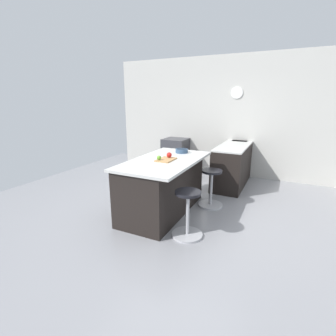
{
  "coord_description": "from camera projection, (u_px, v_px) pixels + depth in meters",
  "views": [
    {
      "loc": [
        3.44,
        1.6,
        1.87
      ],
      "look_at": [
        -0.09,
        -0.11,
        0.78
      ],
      "focal_mm": 26.51,
      "sensor_mm": 36.0,
      "label": 1
    }
  ],
  "objects": [
    {
      "name": "cutting_board",
      "position": [
        166.0,
        160.0,
        4.0
      ],
      "size": [
        0.36,
        0.24,
        0.02
      ],
      "primitive_type": "cube",
      "color": "tan",
      "rests_on": "kitchen_island"
    },
    {
      "name": "oven_range",
      "position": [
        176.0,
        155.0,
        6.63
      ],
      "size": [
        0.6,
        0.61,
        0.87
      ],
      "color": "#38383D",
      "rests_on": "ground_plane"
    },
    {
      "name": "apple_green",
      "position": [
        159.0,
        158.0,
        3.93
      ],
      "size": [
        0.07,
        0.07,
        0.07
      ],
      "primitive_type": "sphere",
      "color": "#609E2D",
      "rests_on": "cutting_board"
    },
    {
      "name": "stool_by_window",
      "position": [
        211.0,
        189.0,
        4.44
      ],
      "size": [
        0.44,
        0.44,
        0.67
      ],
      "color": "#B7B7BC",
      "rests_on": "ground_plane"
    },
    {
      "name": "kitchen_island",
      "position": [
        163.0,
        185.0,
        4.19
      ],
      "size": [
        1.83,
        1.0,
        0.92
      ],
      "color": "black",
      "rests_on": "ground_plane"
    },
    {
      "name": "ground_plane",
      "position": [
        172.0,
        215.0,
        4.15
      ],
      "size": [
        7.37,
        7.37,
        0.0
      ],
      "primitive_type": "plane",
      "color": "gray"
    },
    {
      "name": "stool_middle",
      "position": [
        187.0,
        215.0,
        3.44
      ],
      "size": [
        0.44,
        0.44,
        0.67
      ],
      "color": "#B7B7BC",
      "rests_on": "ground_plane"
    },
    {
      "name": "fruit_bowl",
      "position": [
        182.0,
        151.0,
        4.55
      ],
      "size": [
        0.23,
        0.23,
        0.07
      ],
      "color": "#334C6B",
      "rests_on": "kitchen_island"
    },
    {
      "name": "sink_cabinet",
      "position": [
        237.0,
        160.0,
        5.95
      ],
      "size": [
        2.52,
        0.6,
        1.18
      ],
      "color": "black",
      "rests_on": "ground_plane"
    },
    {
      "name": "apple_red",
      "position": [
        169.0,
        155.0,
        4.09
      ],
      "size": [
        0.09,
        0.09,
        0.09
      ],
      "primitive_type": "sphere",
      "color": "red",
      "rests_on": "cutting_board"
    },
    {
      "name": "interior_partition_left",
      "position": [
        220.0,
        117.0,
        6.22
      ],
      "size": [
        0.15,
        5.63,
        2.89
      ],
      "color": "beige",
      "rests_on": "ground_plane"
    }
  ]
}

